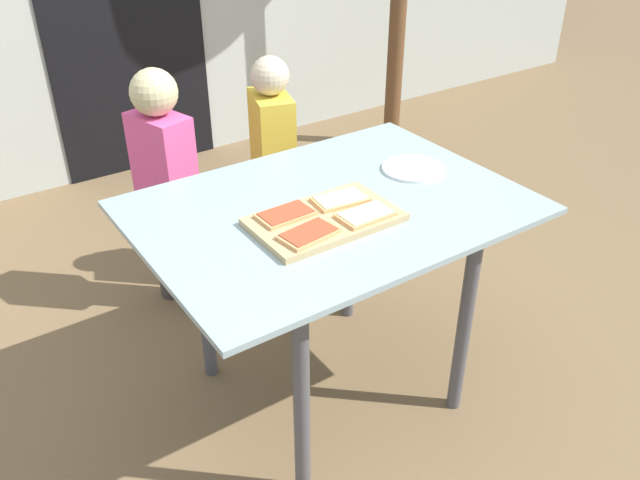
{
  "coord_description": "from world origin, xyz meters",
  "views": [
    {
      "loc": [
        -1.01,
        -1.43,
        1.71
      ],
      "look_at": [
        -0.04,
        0.0,
        0.65
      ],
      "focal_mm": 36.86,
      "sensor_mm": 36.0,
      "label": 1
    }
  ],
  "objects_px": {
    "pizza_slice_near_right": "(366,214)",
    "child_right": "(273,162)",
    "pizza_slice_far_right": "(340,199)",
    "child_left": "(165,178)",
    "pizza_slice_far_left": "(286,214)",
    "pizza_slice_near_left": "(309,234)",
    "dining_table": "(330,235)",
    "cutting_board": "(325,219)",
    "plate_white_right": "(413,169)"
  },
  "relations": [
    {
      "from": "pizza_slice_near_right",
      "to": "child_right",
      "type": "bearing_deg",
      "value": 77.21
    },
    {
      "from": "pizza_slice_far_right",
      "to": "child_left",
      "type": "height_order",
      "value": "child_left"
    },
    {
      "from": "pizza_slice_far_left",
      "to": "pizza_slice_near_left",
      "type": "height_order",
      "value": "same"
    },
    {
      "from": "dining_table",
      "to": "child_right",
      "type": "xyz_separation_m",
      "value": [
        0.22,
        0.72,
        -0.08
      ]
    },
    {
      "from": "cutting_board",
      "to": "child_right",
      "type": "bearing_deg",
      "value": 69.79
    },
    {
      "from": "cutting_board",
      "to": "plate_white_right",
      "type": "height_order",
      "value": "cutting_board"
    },
    {
      "from": "pizza_slice_near_left",
      "to": "pizza_slice_near_right",
      "type": "bearing_deg",
      "value": -0.77
    },
    {
      "from": "cutting_board",
      "to": "pizza_slice_far_left",
      "type": "height_order",
      "value": "pizza_slice_far_left"
    },
    {
      "from": "dining_table",
      "to": "pizza_slice_near_right",
      "type": "relative_size",
      "value": 7.1
    },
    {
      "from": "pizza_slice_far_right",
      "to": "child_right",
      "type": "height_order",
      "value": "child_right"
    },
    {
      "from": "pizza_slice_near_right",
      "to": "child_left",
      "type": "xyz_separation_m",
      "value": [
        -0.24,
        0.94,
        -0.2
      ]
    },
    {
      "from": "pizza_slice_near_right",
      "to": "child_left",
      "type": "distance_m",
      "value": 0.99
    },
    {
      "from": "child_left",
      "to": "pizza_slice_far_left",
      "type": "bearing_deg",
      "value": -86.26
    },
    {
      "from": "pizza_slice_far_right",
      "to": "plate_white_right",
      "type": "bearing_deg",
      "value": 11.96
    },
    {
      "from": "dining_table",
      "to": "cutting_board",
      "type": "relative_size",
      "value": 2.74
    },
    {
      "from": "cutting_board",
      "to": "pizza_slice_far_right",
      "type": "bearing_deg",
      "value": 28.03
    },
    {
      "from": "plate_white_right",
      "to": "child_left",
      "type": "xyz_separation_m",
      "value": [
        -0.59,
        0.75,
        -0.18
      ]
    },
    {
      "from": "child_left",
      "to": "child_right",
      "type": "relative_size",
      "value": 1.01
    },
    {
      "from": "cutting_board",
      "to": "pizza_slice_near_right",
      "type": "height_order",
      "value": "pizza_slice_near_right"
    },
    {
      "from": "child_right",
      "to": "pizza_slice_far_right",
      "type": "bearing_deg",
      "value": -105.15
    },
    {
      "from": "pizza_slice_far_right",
      "to": "pizza_slice_far_left",
      "type": "height_order",
      "value": "same"
    },
    {
      "from": "pizza_slice_far_left",
      "to": "cutting_board",
      "type": "bearing_deg",
      "value": -34.29
    },
    {
      "from": "dining_table",
      "to": "child_right",
      "type": "height_order",
      "value": "child_right"
    },
    {
      "from": "cutting_board",
      "to": "pizza_slice_near_right",
      "type": "bearing_deg",
      "value": -34.71
    },
    {
      "from": "pizza_slice_near_right",
      "to": "pizza_slice_near_left",
      "type": "bearing_deg",
      "value": 179.23
    },
    {
      "from": "dining_table",
      "to": "plate_white_right",
      "type": "bearing_deg",
      "value": 6.6
    },
    {
      "from": "pizza_slice_far_left",
      "to": "child_left",
      "type": "distance_m",
      "value": 0.84
    },
    {
      "from": "cutting_board",
      "to": "pizza_slice_far_right",
      "type": "xyz_separation_m",
      "value": [
        0.09,
        0.05,
        0.02
      ]
    },
    {
      "from": "child_left",
      "to": "child_right",
      "type": "height_order",
      "value": "child_left"
    },
    {
      "from": "pizza_slice_near_left",
      "to": "child_right",
      "type": "xyz_separation_m",
      "value": [
        0.39,
        0.86,
        -0.22
      ]
    },
    {
      "from": "pizza_slice_near_left",
      "to": "child_right",
      "type": "height_order",
      "value": "child_right"
    },
    {
      "from": "pizza_slice_near_right",
      "to": "pizza_slice_far_left",
      "type": "bearing_deg",
      "value": 145.49
    },
    {
      "from": "pizza_slice_far_left",
      "to": "pizza_slice_near_left",
      "type": "relative_size",
      "value": 0.95
    },
    {
      "from": "pizza_slice_far_left",
      "to": "pizza_slice_near_left",
      "type": "bearing_deg",
      "value": -92.32
    },
    {
      "from": "cutting_board",
      "to": "plate_white_right",
      "type": "distance_m",
      "value": 0.46
    },
    {
      "from": "child_right",
      "to": "cutting_board",
      "type": "bearing_deg",
      "value": -110.21
    },
    {
      "from": "pizza_slice_far_right",
      "to": "plate_white_right",
      "type": "relative_size",
      "value": 0.82
    },
    {
      "from": "child_right",
      "to": "pizza_slice_near_left",
      "type": "bearing_deg",
      "value": -114.4
    },
    {
      "from": "pizza_slice_near_left",
      "to": "dining_table",
      "type": "bearing_deg",
      "value": 39.77
    },
    {
      "from": "pizza_slice_near_right",
      "to": "pizza_slice_near_left",
      "type": "distance_m",
      "value": 0.2
    },
    {
      "from": "pizza_slice_near_right",
      "to": "pizza_slice_far_right",
      "type": "bearing_deg",
      "value": 93.29
    },
    {
      "from": "dining_table",
      "to": "cutting_board",
      "type": "bearing_deg",
      "value": -133.76
    },
    {
      "from": "dining_table",
      "to": "pizza_slice_far_left",
      "type": "xyz_separation_m",
      "value": [
        -0.17,
        -0.02,
        0.14
      ]
    },
    {
      "from": "dining_table",
      "to": "pizza_slice_far_right",
      "type": "height_order",
      "value": "pizza_slice_far_right"
    },
    {
      "from": "dining_table",
      "to": "child_right",
      "type": "relative_size",
      "value": 1.15
    },
    {
      "from": "pizza_slice_far_right",
      "to": "pizza_slice_near_left",
      "type": "relative_size",
      "value": 0.99
    },
    {
      "from": "pizza_slice_near_right",
      "to": "plate_white_right",
      "type": "height_order",
      "value": "pizza_slice_near_right"
    },
    {
      "from": "pizza_slice_far_left",
      "to": "plate_white_right",
      "type": "distance_m",
      "value": 0.54
    },
    {
      "from": "cutting_board",
      "to": "pizza_slice_near_left",
      "type": "xyz_separation_m",
      "value": [
        -0.1,
        -0.06,
        0.02
      ]
    },
    {
      "from": "pizza_slice_far_right",
      "to": "pizza_slice_near_right",
      "type": "xyz_separation_m",
      "value": [
        0.01,
        -0.12,
        0.0
      ]
    }
  ]
}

